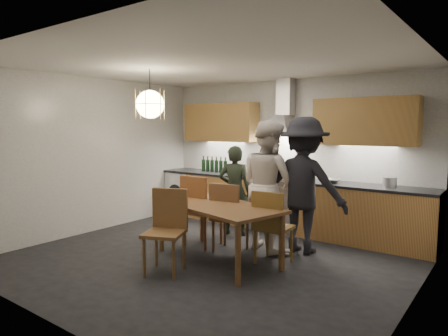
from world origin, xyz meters
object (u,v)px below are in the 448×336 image
Objects in this scene: chair_front at (167,224)px; wine_bottles at (214,164)px; person_left at (235,190)px; dining_table at (217,211)px; person_right at (303,185)px; person_mid at (268,185)px; stock_pot at (390,182)px; chair_back_left at (199,206)px; mixing_bowl at (332,181)px.

chair_front is 1.67× the size of wine_bottles.
wine_bottles is (-1.02, 0.76, 0.31)m from person_left.
chair_front is at bearing -99.33° from dining_table.
dining_table is at bearing 48.87° from person_right.
person_left is (-0.54, 1.18, 0.07)m from dining_table.
dining_table is 0.73m from chair_front.
person_mid reaches higher than person_left.
chair_front is 0.54× the size of person_mid.
person_left reaches higher than stock_pot.
person_mid is at bearing -141.55° from stock_pot.
wine_bottles reaches higher than chair_back_left.
person_mid is (0.28, 0.86, 0.27)m from dining_table.
dining_table is at bearing -113.80° from mixing_bowl.
mixing_bowl is at bearing -1.55° from wine_bottles.
person_right is (1.30, -0.17, 0.22)m from person_left.
chair_back_left is at bearing 23.10° from person_right.
chair_front is 3.70× the size of mixing_bowl.
chair_front is (0.31, -0.98, -0.03)m from chair_back_left.
stock_pot is at bearing -138.19° from person_right.
dining_table is 3.22× the size of wine_bottles.
chair_front is at bearing -113.54° from mixing_bowl.
person_left is 0.79× the size of person_mid.
person_left is 1.33m from person_right.
wine_bottles is at bearing -179.54° from stock_pot.
wine_bottles is (-2.39, 0.06, 0.12)m from mixing_bowl.
dining_table is 1.04× the size of person_mid.
stock_pot is at bearing 29.93° from chair_front.
person_right is (0.48, 0.15, 0.02)m from person_mid.
person_left is at bearing 74.65° from chair_front.
chair_back_left is 0.88m from person_left.
person_mid is 2.14m from wine_bottles.
dining_table is at bearing 151.47° from chair_back_left.
chair_back_left is at bearing 165.36° from dining_table.
person_mid is (0.56, 1.52, 0.36)m from chair_front.
person_left reaches higher than dining_table.
chair_back_left is 0.56× the size of person_right.
mixing_bowl is (1.11, 2.54, 0.35)m from chair_front.
wine_bottles is at bearing -59.53° from chair_back_left.
person_mid reaches higher than dining_table.
dining_table is at bearing 96.80° from person_mid.
dining_table is 1.83× the size of chair_back_left.
stock_pot is (1.68, 1.97, 0.30)m from dining_table.
chair_back_left is 0.57× the size of person_mid.
chair_front is at bearing -63.80° from wine_bottles.
dining_table is 1.02× the size of person_right.
mixing_bowl is (0.07, 0.87, -0.03)m from person_right.
chair_back_left is at bearing 65.12° from person_left.
person_left reaches higher than chair_back_left.
stock_pot is at bearing 63.07° from dining_table.
person_mid is 6.85× the size of mixing_bowl.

